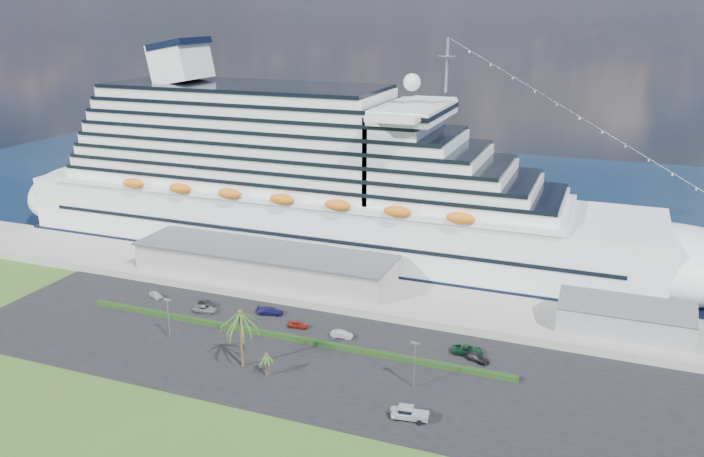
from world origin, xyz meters
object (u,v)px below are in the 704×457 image
at_px(cruise_ship, 319,189).
at_px(boat_trailer, 405,412).
at_px(pickup_truck, 410,413).
at_px(parked_car_3, 270,311).

relative_size(cruise_ship, boat_trailer, 35.03).
bearing_deg(cruise_ship, pickup_truck, -56.33).
height_order(cruise_ship, boat_trailer, cruise_ship).
xyz_separation_m(parked_car_3, pickup_truck, (37.55, -26.12, 0.32)).
bearing_deg(pickup_truck, parked_car_3, 145.18).
bearing_deg(cruise_ship, boat_trailer, -56.74).
relative_size(parked_car_3, pickup_truck, 0.91).
bearing_deg(parked_car_3, pickup_truck, -136.05).
bearing_deg(boat_trailer, cruise_ship, 123.26).
xyz_separation_m(parked_car_3, boat_trailer, (36.76, -25.94, 0.25)).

